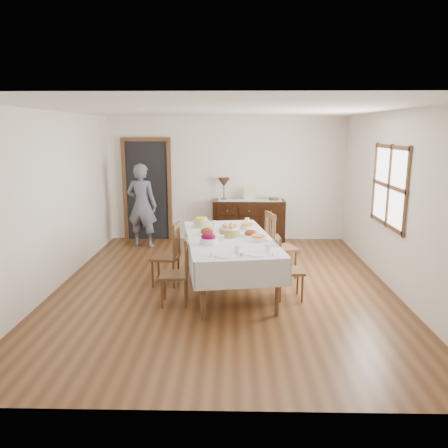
{
  "coord_description": "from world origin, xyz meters",
  "views": [
    {
      "loc": [
        0.14,
        -6.27,
        2.32
      ],
      "look_at": [
        0.0,
        0.1,
        0.95
      ],
      "focal_mm": 35.0,
      "sensor_mm": 36.0,
      "label": 1
    }
  ],
  "objects_px": {
    "chair_left_far": "(168,254)",
    "chair_right_near": "(286,267)",
    "chair_left_near": "(178,271)",
    "table_lamp": "(224,183)",
    "person": "(142,203)",
    "dining_table": "(229,243)",
    "sideboard": "(249,221)",
    "chair_right_far": "(278,245)"
  },
  "relations": [
    {
      "from": "dining_table",
      "to": "chair_left_far",
      "type": "bearing_deg",
      "value": 157.54
    },
    {
      "from": "chair_left_near",
      "to": "table_lamp",
      "type": "bearing_deg",
      "value": 167.56
    },
    {
      "from": "chair_left_near",
      "to": "table_lamp",
      "type": "xyz_separation_m",
      "value": [
        0.55,
        3.43,
        0.79
      ]
    },
    {
      "from": "chair_right_near",
      "to": "chair_right_far",
      "type": "relative_size",
      "value": 0.85
    },
    {
      "from": "chair_right_near",
      "to": "table_lamp",
      "type": "height_order",
      "value": "table_lamp"
    },
    {
      "from": "chair_right_near",
      "to": "table_lamp",
      "type": "bearing_deg",
      "value": 12.46
    },
    {
      "from": "chair_right_far",
      "to": "sideboard",
      "type": "bearing_deg",
      "value": -5.32
    },
    {
      "from": "chair_left_near",
      "to": "chair_right_far",
      "type": "relative_size",
      "value": 0.87
    },
    {
      "from": "chair_right_far",
      "to": "sideboard",
      "type": "relative_size",
      "value": 0.71
    },
    {
      "from": "chair_right_far",
      "to": "sideboard",
      "type": "height_order",
      "value": "chair_right_far"
    },
    {
      "from": "chair_left_near",
      "to": "chair_left_far",
      "type": "distance_m",
      "value": 0.8
    },
    {
      "from": "chair_right_near",
      "to": "person",
      "type": "bearing_deg",
      "value": 39.07
    },
    {
      "from": "chair_left_near",
      "to": "chair_right_far",
      "type": "bearing_deg",
      "value": 125.04
    },
    {
      "from": "chair_left_near",
      "to": "chair_right_near",
      "type": "bearing_deg",
      "value": 95.09
    },
    {
      "from": "chair_left_far",
      "to": "chair_right_near",
      "type": "xyz_separation_m",
      "value": [
        1.72,
        -0.55,
        -0.03
      ]
    },
    {
      "from": "dining_table",
      "to": "table_lamp",
      "type": "distance_m",
      "value": 2.94
    },
    {
      "from": "chair_right_far",
      "to": "table_lamp",
      "type": "relative_size",
      "value": 2.3
    },
    {
      "from": "chair_left_near",
      "to": "person",
      "type": "bearing_deg",
      "value": -163.33
    },
    {
      "from": "table_lamp",
      "to": "dining_table",
      "type": "bearing_deg",
      "value": -87.29
    },
    {
      "from": "chair_left_near",
      "to": "table_lamp",
      "type": "height_order",
      "value": "table_lamp"
    },
    {
      "from": "sideboard",
      "to": "table_lamp",
      "type": "distance_m",
      "value": 0.96
    },
    {
      "from": "chair_left_far",
      "to": "sideboard",
      "type": "height_order",
      "value": "chair_left_far"
    },
    {
      "from": "person",
      "to": "chair_left_far",
      "type": "bearing_deg",
      "value": 122.37
    },
    {
      "from": "dining_table",
      "to": "chair_right_far",
      "type": "height_order",
      "value": "chair_right_far"
    },
    {
      "from": "sideboard",
      "to": "dining_table",
      "type": "bearing_deg",
      "value": -97.65
    },
    {
      "from": "chair_right_near",
      "to": "table_lamp",
      "type": "xyz_separation_m",
      "value": [
        -0.94,
        3.21,
        0.79
      ]
    },
    {
      "from": "chair_left_far",
      "to": "table_lamp",
      "type": "xyz_separation_m",
      "value": [
        0.79,
        2.66,
        0.77
      ]
    },
    {
      "from": "dining_table",
      "to": "sideboard",
      "type": "relative_size",
      "value": 1.68
    },
    {
      "from": "dining_table",
      "to": "chair_right_far",
      "type": "bearing_deg",
      "value": 29.43
    },
    {
      "from": "chair_right_far",
      "to": "chair_left_far",
      "type": "bearing_deg",
      "value": 87.67
    },
    {
      "from": "chair_left_far",
      "to": "chair_right_near",
      "type": "bearing_deg",
      "value": 78.92
    },
    {
      "from": "chair_left_far",
      "to": "sideboard",
      "type": "relative_size",
      "value": 0.64
    },
    {
      "from": "chair_left_near",
      "to": "person",
      "type": "distance_m",
      "value": 3.21
    },
    {
      "from": "chair_left_far",
      "to": "person",
      "type": "distance_m",
      "value": 2.42
    },
    {
      "from": "sideboard",
      "to": "chair_right_near",
      "type": "bearing_deg",
      "value": -82.5
    },
    {
      "from": "sideboard",
      "to": "chair_left_far",
      "type": "bearing_deg",
      "value": -116.41
    },
    {
      "from": "person",
      "to": "dining_table",
      "type": "bearing_deg",
      "value": 137.38
    },
    {
      "from": "dining_table",
      "to": "chair_left_far",
      "type": "relative_size",
      "value": 2.61
    },
    {
      "from": "table_lamp",
      "to": "sideboard",
      "type": "bearing_deg",
      "value": -3.53
    },
    {
      "from": "chair_left_near",
      "to": "chair_left_far",
      "type": "bearing_deg",
      "value": -166.16
    },
    {
      "from": "dining_table",
      "to": "chair_right_near",
      "type": "relative_size",
      "value": 2.76
    },
    {
      "from": "dining_table",
      "to": "chair_right_far",
      "type": "distance_m",
      "value": 1.01
    }
  ]
}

